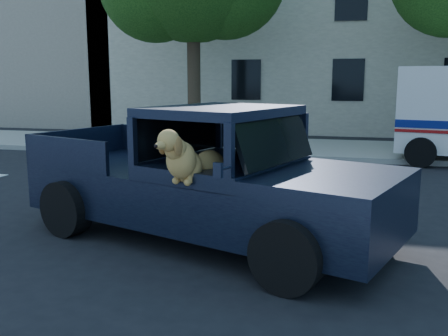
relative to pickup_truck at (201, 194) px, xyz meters
The scene contains 6 objects.
ground 1.16m from the pickup_truck, ahead, with size 120.00×120.00×0.00m, color black.
far_sidewalk 9.22m from the pickup_truck, 83.98° to the left, with size 60.00×4.00×0.15m, color gray.
lane_stripes 4.52m from the pickup_truck, 48.48° to the left, with size 21.60×0.14×0.01m, color silver, non-canonical shape.
building_main 17.35m from the pickup_truck, 76.45° to the left, with size 26.00×6.00×9.00m, color beige.
building_left 21.88m from the pickup_truck, 130.47° to the left, with size 12.00×6.00×8.00m, color tan.
pickup_truck is the anchor object (origin of this frame).
Camera 1 is at (1.00, -6.57, 2.27)m, focal length 40.00 mm.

